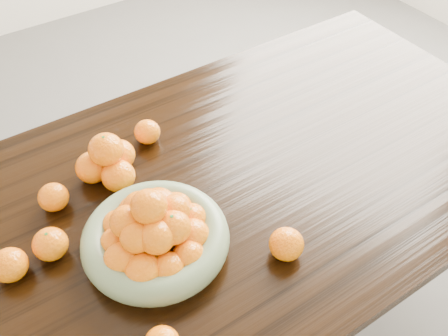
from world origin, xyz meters
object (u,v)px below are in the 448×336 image
dining_table (212,211)px  fruit_bowl (155,234)px  orange_pyramid (109,162)px  loose_orange_0 (50,244)px

dining_table → fruit_bowl: (-0.21, -0.09, 0.15)m
dining_table → fruit_bowl: 0.27m
orange_pyramid → dining_table: bearing=-43.0°
fruit_bowl → dining_table: bearing=23.6°
dining_table → fruit_bowl: fruit_bowl is taller
dining_table → loose_orange_0: (-0.42, 0.03, 0.13)m
fruit_bowl → orange_pyramid: (0.01, 0.28, 0.00)m
dining_table → orange_pyramid: (-0.20, 0.19, 0.15)m
fruit_bowl → orange_pyramid: 0.28m
loose_orange_0 → fruit_bowl: bearing=-30.1°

